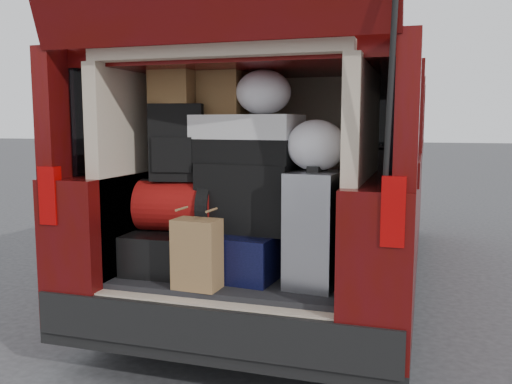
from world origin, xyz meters
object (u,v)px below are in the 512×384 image
(navy_hardshell, at_px, (245,251))
(black_hardshell, at_px, (173,249))
(red_duffel, at_px, (178,206))
(black_soft_case, at_px, (249,197))
(silver_roller, at_px, (317,228))
(backpack, at_px, (179,142))
(kraft_bag, at_px, (197,254))
(twotone_duffel, at_px, (246,139))

(navy_hardshell, bearing_deg, black_hardshell, -169.58)
(red_duffel, height_order, black_soft_case, black_soft_case)
(black_hardshell, xyz_separation_m, silver_roller, (0.86, -0.06, 0.18))
(black_soft_case, height_order, backpack, backpack)
(kraft_bag, bearing_deg, twotone_duffel, 72.61)
(twotone_duffel, bearing_deg, red_duffel, -164.61)
(navy_hardshell, xyz_separation_m, twotone_duffel, (0.00, 0.02, 0.63))
(navy_hardshell, relative_size, silver_roller, 0.93)
(black_hardshell, xyz_separation_m, navy_hardshell, (0.43, 0.03, 0.01))
(silver_roller, xyz_separation_m, backpack, (-0.81, 0.07, 0.43))
(black_soft_case, bearing_deg, black_hardshell, -170.58)
(black_hardshell, bearing_deg, navy_hardshell, 2.59)
(red_duffel, distance_m, black_soft_case, 0.42)
(silver_roller, xyz_separation_m, black_soft_case, (-0.41, 0.10, 0.13))
(black_soft_case, distance_m, backpack, 0.51)
(navy_hardshell, distance_m, red_duffel, 0.46)
(black_soft_case, relative_size, backpack, 1.22)
(black_hardshell, height_order, red_duffel, red_duffel)
(navy_hardshell, height_order, twotone_duffel, twotone_duffel)
(silver_roller, bearing_deg, twotone_duffel, 171.15)
(kraft_bag, bearing_deg, navy_hardshell, 72.24)
(backpack, bearing_deg, red_duffel, -113.62)
(silver_roller, distance_m, twotone_duffel, 0.63)
(red_duffel, distance_m, twotone_duffel, 0.55)
(navy_hardshell, height_order, black_soft_case, black_soft_case)
(red_duffel, bearing_deg, backpack, 72.54)
(silver_roller, xyz_separation_m, kraft_bag, (-0.56, -0.26, -0.12))
(kraft_bag, distance_m, black_soft_case, 0.47)
(red_duffel, xyz_separation_m, black_soft_case, (0.41, 0.05, 0.06))
(red_duffel, height_order, backpack, backpack)
(silver_roller, distance_m, red_duffel, 0.82)
(black_hardshell, xyz_separation_m, twotone_duffel, (0.43, 0.05, 0.64))
(twotone_duffel, bearing_deg, black_soft_case, -24.82)
(silver_roller, bearing_deg, red_duffel, -177.70)
(silver_roller, bearing_deg, black_soft_case, 171.89)
(silver_roller, height_order, twotone_duffel, twotone_duffel)
(navy_hardshell, xyz_separation_m, black_soft_case, (0.02, 0.01, 0.31))
(black_soft_case, distance_m, twotone_duffel, 0.32)
(kraft_bag, distance_m, backpack, 0.69)
(kraft_bag, xyz_separation_m, backpack, (-0.25, 0.33, 0.55))
(red_duffel, relative_size, black_soft_case, 0.85)
(kraft_bag, bearing_deg, backpack, 130.17)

